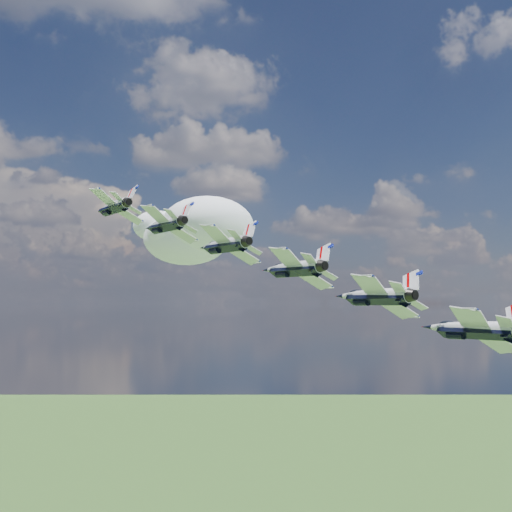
{
  "coord_description": "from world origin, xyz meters",
  "views": [
    {
      "loc": [
        -35.98,
        -95.43,
        141.74
      ],
      "look_at": [
        -17.17,
        -13.0,
        148.05
      ],
      "focal_mm": 45.0,
      "sensor_mm": 36.0,
      "label": 1
    }
  ],
  "objects": [
    {
      "name": "jet_5",
      "position": [
        1.42,
        -33.6,
        139.1
      ],
      "size": [
        13.95,
        15.98,
        8.13
      ],
      "primitive_type": null,
      "rotation": [
        0.0,
        0.56,
        0.37
      ],
      "color": "white"
    },
    {
      "name": "jet_1",
      "position": [
        -28.33,
        -0.64,
        153.42
      ],
      "size": [
        13.95,
        15.98,
        8.13
      ],
      "primitive_type": null,
      "rotation": [
        0.0,
        0.56,
        0.37
      ],
      "color": "white"
    },
    {
      "name": "cloud_far",
      "position": [
        -5.88,
        207.51,
        177.57
      ],
      "size": [
        62.51,
        49.11,
        24.56
      ],
      "primitive_type": "ellipsoid",
      "color": "white"
    },
    {
      "name": "jet_2",
      "position": [
        -20.89,
        -8.88,
        149.84
      ],
      "size": [
        13.95,
        15.98,
        8.13
      ],
      "primitive_type": null,
      "rotation": [
        0.0,
        0.56,
        0.37
      ],
      "color": "white"
    },
    {
      "name": "jet_3",
      "position": [
        -13.45,
        -17.12,
        146.26
      ],
      "size": [
        13.95,
        15.98,
        8.13
      ],
      "primitive_type": null,
      "rotation": [
        0.0,
        0.56,
        0.37
      ],
      "color": "white"
    },
    {
      "name": "jet_0",
      "position": [
        -35.77,
        7.6,
        157.0
      ],
      "size": [
        13.95,
        15.98,
        8.13
      ],
      "primitive_type": null,
      "rotation": [
        0.0,
        0.56,
        0.37
      ],
      "color": "white"
    },
    {
      "name": "jet_4",
      "position": [
        -6.02,
        -25.36,
        142.68
      ],
      "size": [
        13.95,
        15.98,
        8.13
      ],
      "primitive_type": null,
      "rotation": [
        0.0,
        0.56,
        0.37
      ],
      "color": "white"
    }
  ]
}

